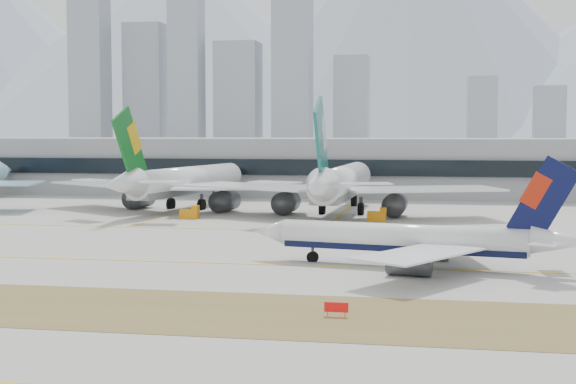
% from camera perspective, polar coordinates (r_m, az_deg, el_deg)
% --- Properties ---
extents(ground, '(3000.00, 3000.00, 0.00)m').
position_cam_1_polar(ground, '(108.54, -5.72, -4.60)').
color(ground, '#A8A59D').
rests_on(ground, ground).
extents(taxiing_airliner, '(42.13, 36.21, 14.22)m').
position_cam_1_polar(taxiing_airliner, '(100.21, 8.96, -3.40)').
color(taxiing_airliner, white).
rests_on(taxiing_airliner, ground).
extents(widebody_eva, '(60.41, 59.89, 21.90)m').
position_cam_1_polar(widebody_eva, '(173.93, -7.43, 0.66)').
color(widebody_eva, white).
rests_on(widebody_eva, ground).
extents(widebody_cathay, '(65.27, 63.82, 23.28)m').
position_cam_1_polar(widebody_cathay, '(161.88, 3.77, 0.55)').
color(widebody_cathay, white).
rests_on(widebody_cathay, ground).
extents(terminal, '(280.00, 43.10, 15.00)m').
position_cam_1_polar(terminal, '(220.18, 2.37, 1.89)').
color(terminal, gray).
rests_on(terminal, ground).
extents(hold_sign_right, '(2.20, 0.15, 1.35)m').
position_cam_1_polar(hold_sign_right, '(73.41, 3.45, -8.20)').
color(hold_sign_right, red).
rests_on(hold_sign_right, ground).
extents(gse_b, '(3.55, 2.00, 2.60)m').
position_cam_1_polar(gse_b, '(155.97, -6.96, -1.51)').
color(gse_b, orange).
rests_on(gse_b, ground).
extents(gse_c, '(3.55, 2.00, 2.60)m').
position_cam_1_polar(gse_c, '(151.35, 6.39, -1.68)').
color(gse_c, orange).
rests_on(gse_c, ground).
extents(city_skyline, '(342.00, 49.80, 140.00)m').
position_cam_1_polar(city_skyline, '(573.93, -3.77, 7.59)').
color(city_skyline, '#8E94A2').
rests_on(city_skyline, ground).
extents(mountain_ridge, '(2830.00, 1120.00, 470.00)m').
position_cam_1_polar(mountain_ridge, '(1516.37, 10.23, 10.48)').
color(mountain_ridge, '#9EA8B7').
rests_on(mountain_ridge, ground).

